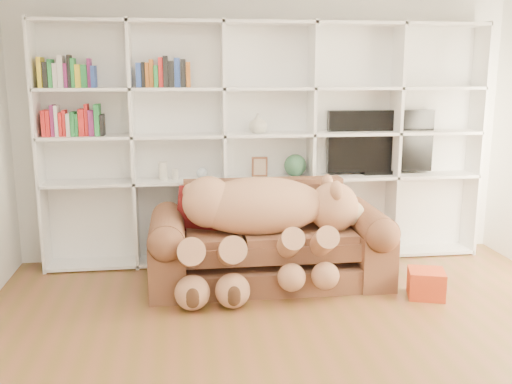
{
  "coord_description": "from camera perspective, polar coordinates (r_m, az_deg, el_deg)",
  "views": [
    {
      "loc": [
        -0.87,
        -3.29,
        1.92
      ],
      "look_at": [
        -0.21,
        1.63,
        0.86
      ],
      "focal_mm": 40.0,
      "sensor_mm": 36.0,
      "label": 1
    }
  ],
  "objects": [
    {
      "name": "gift_box",
      "position": [
        5.2,
        16.64,
        -8.77
      ],
      "size": [
        0.37,
        0.35,
        0.24
      ],
      "primitive_type": "cube",
      "rotation": [
        0.0,
        0.0,
        -0.29
      ],
      "color": "red",
      "rests_on": "floor"
    },
    {
      "name": "figurine_short",
      "position": [
        5.69,
        -8.09,
        1.78
      ],
      "size": [
        0.08,
        0.08,
        0.11
      ],
      "primitive_type": "cylinder",
      "rotation": [
        0.0,
        0.0,
        -0.25
      ],
      "color": "beige",
      "rests_on": "bookshelf"
    },
    {
      "name": "snow_globe",
      "position": [
        5.69,
        -5.42,
        1.92
      ],
      "size": [
        0.11,
        0.11,
        0.11
      ],
      "primitive_type": "sphere",
      "color": "silver",
      "rests_on": "bookshelf"
    },
    {
      "name": "green_vase",
      "position": [
        5.79,
        3.95,
        2.66
      ],
      "size": [
        0.23,
        0.23,
        0.23
      ],
      "primitive_type": "sphere",
      "color": "#305E3F",
      "rests_on": "bookshelf"
    },
    {
      "name": "figurine_tall",
      "position": [
        5.68,
        -9.28,
        2.09
      ],
      "size": [
        0.1,
        0.1,
        0.18
      ],
      "primitive_type": "cylinder",
      "rotation": [
        0.0,
        0.0,
        0.11
      ],
      "color": "beige",
      "rests_on": "bookshelf"
    },
    {
      "name": "teddy_bear",
      "position": [
        5.01,
        0.58,
        -2.7
      ],
      "size": [
        1.74,
        0.92,
        1.01
      ],
      "rotation": [
        0.0,
        0.0,
        0.02
      ],
      "color": "tan",
      "rests_on": "sofa"
    },
    {
      "name": "sofa",
      "position": [
        5.28,
        1.25,
        -5.36
      ],
      "size": [
        2.15,
        0.93,
        0.91
      ],
      "color": "brown",
      "rests_on": "floor"
    },
    {
      "name": "tv",
      "position": [
        6.05,
        12.31,
        4.85
      ],
      "size": [
        1.12,
        0.18,
        0.66
      ],
      "color": "black",
      "rests_on": "bookshelf"
    },
    {
      "name": "picture_frame",
      "position": [
        5.73,
        0.36,
        2.54
      ],
      "size": [
        0.16,
        0.04,
        0.2
      ],
      "primitive_type": "cube",
      "rotation": [
        0.0,
        0.0,
        -0.12
      ],
      "color": "#58301E",
      "rests_on": "bookshelf"
    },
    {
      "name": "shelf_vase",
      "position": [
        5.67,
        0.19,
        6.89
      ],
      "size": [
        0.23,
        0.23,
        0.19
      ],
      "primitive_type": "imported",
      "rotation": [
        0.0,
        0.0,
        -0.25
      ],
      "color": "beige",
      "rests_on": "bookshelf"
    },
    {
      "name": "wall_back",
      "position": [
        5.89,
        0.91,
        6.47
      ],
      "size": [
        5.0,
        0.02,
        2.7
      ],
      "primitive_type": "cube",
      "color": "white",
      "rests_on": "floor"
    },
    {
      "name": "bookshelf",
      "position": [
        5.72,
        -1.28,
        5.87
      ],
      "size": [
        4.43,
        0.35,
        2.4
      ],
      "color": "white",
      "rests_on": "floor"
    },
    {
      "name": "throw_pillow",
      "position": [
        5.28,
        -5.53,
        -1.72
      ],
      "size": [
        0.47,
        0.39,
        0.44
      ],
      "primitive_type": "cube",
      "rotation": [
        -0.24,
        0.0,
        -0.45
      ],
      "color": "maroon",
      "rests_on": "sofa"
    },
    {
      "name": "floor",
      "position": [
        3.91,
        6.52,
        -17.45
      ],
      "size": [
        5.0,
        5.0,
        0.0
      ],
      "primitive_type": "plane",
      "color": "brown",
      "rests_on": "ground"
    }
  ]
}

